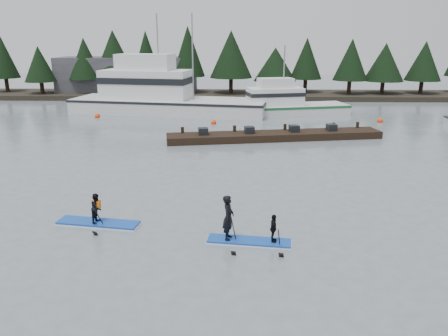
{
  "coord_description": "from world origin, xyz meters",
  "views": [
    {
      "loc": [
        0.61,
        -15.25,
        7.45
      ],
      "look_at": [
        0.0,
        6.0,
        1.1
      ],
      "focal_mm": 35.0,
      "sensor_mm": 36.0,
      "label": 1
    }
  ],
  "objects_px": {
    "fishing_boat_medium": "(285,109)",
    "floating_dock": "(275,136)",
    "paddleboard_duo": "(243,227)",
    "fishing_boat_large": "(164,104)",
    "paddleboard_solo": "(98,215)"
  },
  "relations": [
    {
      "from": "paddleboard_duo",
      "to": "fishing_boat_medium",
      "type": "bearing_deg",
      "value": 88.11
    },
    {
      "from": "fishing_boat_large",
      "to": "floating_dock",
      "type": "height_order",
      "value": "fishing_boat_large"
    },
    {
      "from": "fishing_boat_medium",
      "to": "floating_dock",
      "type": "bearing_deg",
      "value": -112.66
    },
    {
      "from": "floating_dock",
      "to": "paddleboard_duo",
      "type": "xyz_separation_m",
      "value": [
        -2.66,
        -17.63,
        0.37
      ]
    },
    {
      "from": "fishing_boat_medium",
      "to": "paddleboard_duo",
      "type": "height_order",
      "value": "fishing_boat_medium"
    },
    {
      "from": "floating_dock",
      "to": "fishing_boat_large",
      "type": "bearing_deg",
      "value": 120.77
    },
    {
      "from": "floating_dock",
      "to": "paddleboard_solo",
      "type": "relative_size",
      "value": 4.67
    },
    {
      "from": "floating_dock",
      "to": "fishing_boat_medium",
      "type": "bearing_deg",
      "value": 70.33
    },
    {
      "from": "fishing_boat_medium",
      "to": "paddleboard_solo",
      "type": "bearing_deg",
      "value": -124.01
    },
    {
      "from": "fishing_boat_large",
      "to": "fishing_boat_medium",
      "type": "xyz_separation_m",
      "value": [
        12.46,
        -0.49,
        -0.34
      ]
    },
    {
      "from": "fishing_boat_medium",
      "to": "paddleboard_duo",
      "type": "relative_size",
      "value": 3.89
    },
    {
      "from": "fishing_boat_large",
      "to": "fishing_boat_medium",
      "type": "distance_m",
      "value": 12.47
    },
    {
      "from": "fishing_boat_medium",
      "to": "paddleboard_solo",
      "type": "distance_m",
      "value": 29.76
    },
    {
      "from": "fishing_boat_large",
      "to": "floating_dock",
      "type": "bearing_deg",
      "value": -39.48
    },
    {
      "from": "fishing_boat_large",
      "to": "paddleboard_solo",
      "type": "xyz_separation_m",
      "value": [
        1.83,
        -28.28,
        -0.44
      ]
    }
  ]
}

